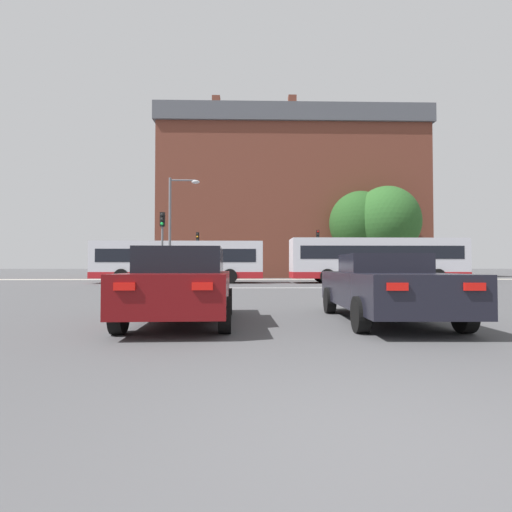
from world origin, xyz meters
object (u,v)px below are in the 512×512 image
(traffic_light_far_left, at_px, (198,248))
(car_roadster_right, at_px, (385,287))
(bus_crossing_lead, at_px, (377,259))
(car_saloon_left, at_px, (182,285))
(street_lamp_junction, at_px, (175,219))
(pedestrian_waiting, at_px, (178,269))
(bus_crossing_trailing, at_px, (179,261))
(traffic_light_far_right, at_px, (318,246))
(traffic_light_near_left, at_px, (162,237))

(traffic_light_far_left, bearing_deg, car_roadster_right, -74.86)
(bus_crossing_lead, xyz_separation_m, traffic_light_far_left, (-13.54, 6.94, 1.12))
(car_saloon_left, distance_m, bus_crossing_lead, 22.51)
(traffic_light_far_left, xyz_separation_m, street_lamp_junction, (-0.13, -10.29, 1.29))
(car_saloon_left, distance_m, pedestrian_waiting, 27.49)
(car_roadster_right, relative_size, bus_crossing_lead, 0.40)
(car_roadster_right, distance_m, bus_crossing_lead, 20.73)
(car_saloon_left, relative_size, bus_crossing_lead, 0.36)
(bus_crossing_trailing, bearing_deg, car_roadster_right, -158.87)
(traffic_light_far_right, relative_size, pedestrian_waiting, 2.80)
(car_roadster_right, height_order, traffic_light_near_left, traffic_light_near_left)
(bus_crossing_lead, xyz_separation_m, bus_crossing_trailing, (-14.03, 0.19, -0.12))
(bus_crossing_trailing, height_order, pedestrian_waiting, bus_crossing_trailing)
(car_roadster_right, xyz_separation_m, traffic_light_far_left, (-7.21, 26.65, 2.08))
(bus_crossing_lead, distance_m, traffic_light_near_left, 15.14)
(bus_crossing_lead, relative_size, traffic_light_far_left, 2.93)
(traffic_light_far_left, bearing_deg, bus_crossing_trailing, -94.08)
(traffic_light_near_left, height_order, street_lamp_junction, street_lamp_junction)
(traffic_light_far_left, relative_size, street_lamp_junction, 0.62)
(car_roadster_right, height_order, pedestrian_waiting, pedestrian_waiting)
(bus_crossing_trailing, xyz_separation_m, traffic_light_far_right, (11.16, 7.17, 1.41))
(bus_crossing_trailing, xyz_separation_m, traffic_light_far_left, (0.48, 6.75, 1.25))
(bus_crossing_trailing, height_order, traffic_light_far_right, traffic_light_far_right)
(traffic_light_near_left, relative_size, street_lamp_junction, 0.63)
(car_roadster_right, bearing_deg, bus_crossing_trailing, 112.65)
(car_roadster_right, distance_m, traffic_light_far_left, 27.68)
(car_roadster_right, height_order, bus_crossing_trailing, bus_crossing_trailing)
(bus_crossing_trailing, distance_m, traffic_light_far_right, 13.34)
(car_roadster_right, height_order, bus_crossing_lead, bus_crossing_lead)
(car_saloon_left, bearing_deg, bus_crossing_trailing, 98.02)
(bus_crossing_lead, bearing_deg, traffic_light_far_left, 62.88)
(traffic_light_far_left, distance_m, street_lamp_junction, 10.37)
(car_roadster_right, bearing_deg, car_saloon_left, -176.61)
(bus_crossing_lead, xyz_separation_m, traffic_light_far_right, (-2.87, 7.36, 1.28))
(car_saloon_left, bearing_deg, street_lamp_junction, 98.89)
(bus_crossing_trailing, bearing_deg, bus_crossing_lead, -90.77)
(bus_crossing_trailing, xyz_separation_m, pedestrian_waiting, (-1.30, 7.04, -0.64))
(bus_crossing_lead, relative_size, traffic_light_near_left, 2.91)
(bus_crossing_trailing, bearing_deg, car_saloon_left, -170.26)
(car_roadster_right, bearing_deg, traffic_light_far_right, 84.22)
(street_lamp_junction, bearing_deg, traffic_light_far_left, 89.27)
(car_roadster_right, relative_size, street_lamp_junction, 0.73)
(traffic_light_far_right, distance_m, pedestrian_waiting, 12.63)
(bus_crossing_lead, xyz_separation_m, traffic_light_near_left, (-13.98, -5.69, 1.14))
(traffic_light_near_left, bearing_deg, bus_crossing_trailing, 90.44)
(traffic_light_far_left, bearing_deg, car_saloon_left, -83.70)
(traffic_light_far_right, bearing_deg, street_lamp_junction, -135.24)
(car_roadster_right, relative_size, traffic_light_far_left, 1.16)
(pedestrian_waiting, bearing_deg, car_saloon_left, -81.61)
(traffic_light_far_left, height_order, pedestrian_waiting, traffic_light_far_left)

